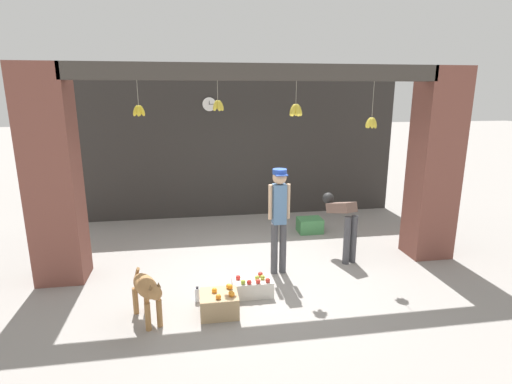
{
  "coord_description": "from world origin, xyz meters",
  "views": [
    {
      "loc": [
        -1.01,
        -5.81,
        2.83
      ],
      "look_at": [
        0.0,
        0.47,
        1.22
      ],
      "focal_mm": 28.0,
      "sensor_mm": 36.0,
      "label": 1
    }
  ],
  "objects_px": {
    "worker_stooping": "(342,219)",
    "fruit_crate_apples": "(253,287)",
    "water_bottle": "(197,295)",
    "wall_clock": "(209,104)",
    "produce_box_green": "(310,225)",
    "shopkeeper": "(279,213)",
    "dog": "(147,290)",
    "fruit_crate_oranges": "(219,303)"
  },
  "relations": [
    {
      "from": "fruit_crate_apples",
      "to": "produce_box_green",
      "type": "height_order",
      "value": "fruit_crate_apples"
    },
    {
      "from": "dog",
      "to": "wall_clock",
      "type": "relative_size",
      "value": 2.66
    },
    {
      "from": "fruit_crate_apples",
      "to": "produce_box_green",
      "type": "bearing_deg",
      "value": 57.1
    },
    {
      "from": "produce_box_green",
      "to": "wall_clock",
      "type": "distance_m",
      "value": 3.39
    },
    {
      "from": "worker_stooping",
      "to": "water_bottle",
      "type": "xyz_separation_m",
      "value": [
        -2.5,
        -1.12,
        -0.62
      ]
    },
    {
      "from": "shopkeeper",
      "to": "worker_stooping",
      "type": "xyz_separation_m",
      "value": [
        1.2,
        0.4,
        -0.29
      ]
    },
    {
      "from": "fruit_crate_apples",
      "to": "shopkeeper",
      "type": "bearing_deg",
      "value": 51.73
    },
    {
      "from": "fruit_crate_oranges",
      "to": "water_bottle",
      "type": "height_order",
      "value": "fruit_crate_oranges"
    },
    {
      "from": "dog",
      "to": "wall_clock",
      "type": "height_order",
      "value": "wall_clock"
    },
    {
      "from": "dog",
      "to": "wall_clock",
      "type": "bearing_deg",
      "value": 141.02
    },
    {
      "from": "fruit_crate_oranges",
      "to": "wall_clock",
      "type": "relative_size",
      "value": 1.57
    },
    {
      "from": "shopkeeper",
      "to": "produce_box_green",
      "type": "distance_m",
      "value": 2.22
    },
    {
      "from": "dog",
      "to": "fruit_crate_apples",
      "type": "height_order",
      "value": "dog"
    },
    {
      "from": "worker_stooping",
      "to": "water_bottle",
      "type": "distance_m",
      "value": 2.81
    },
    {
      "from": "shopkeeper",
      "to": "water_bottle",
      "type": "xyz_separation_m",
      "value": [
        -1.3,
        -0.72,
        -0.9
      ]
    },
    {
      "from": "produce_box_green",
      "to": "water_bottle",
      "type": "bearing_deg",
      "value": -133.41
    },
    {
      "from": "fruit_crate_oranges",
      "to": "water_bottle",
      "type": "xyz_separation_m",
      "value": [
        -0.28,
        0.36,
        -0.04
      ]
    },
    {
      "from": "water_bottle",
      "to": "wall_clock",
      "type": "relative_size",
      "value": 0.7
    },
    {
      "from": "water_bottle",
      "to": "produce_box_green",
      "type": "bearing_deg",
      "value": 46.59
    },
    {
      "from": "wall_clock",
      "to": "worker_stooping",
      "type": "bearing_deg",
      "value": -52.71
    },
    {
      "from": "fruit_crate_oranges",
      "to": "water_bottle",
      "type": "relative_size",
      "value": 2.24
    },
    {
      "from": "worker_stooping",
      "to": "wall_clock",
      "type": "bearing_deg",
      "value": 110.76
    },
    {
      "from": "dog",
      "to": "worker_stooping",
      "type": "bearing_deg",
      "value": 90.45
    },
    {
      "from": "fruit_crate_oranges",
      "to": "dog",
      "type": "bearing_deg",
      "value": -177.69
    },
    {
      "from": "shopkeeper",
      "to": "fruit_crate_apples",
      "type": "height_order",
      "value": "shopkeeper"
    },
    {
      "from": "dog",
      "to": "shopkeeper",
      "type": "bearing_deg",
      "value": 94.68
    },
    {
      "from": "worker_stooping",
      "to": "fruit_crate_apples",
      "type": "bearing_deg",
      "value": -164.97
    },
    {
      "from": "dog",
      "to": "fruit_crate_oranges",
      "type": "xyz_separation_m",
      "value": [
        0.9,
        0.04,
        -0.29
      ]
    },
    {
      "from": "shopkeeper",
      "to": "wall_clock",
      "type": "bearing_deg",
      "value": -75.56
    },
    {
      "from": "shopkeeper",
      "to": "produce_box_green",
      "type": "xyz_separation_m",
      "value": [
        1.05,
        1.76,
        -0.86
      ]
    },
    {
      "from": "dog",
      "to": "fruit_crate_apples",
      "type": "distance_m",
      "value": 1.5
    },
    {
      "from": "worker_stooping",
      "to": "dog",
      "type": "bearing_deg",
      "value": -170.72
    },
    {
      "from": "dog",
      "to": "fruit_crate_apples",
      "type": "relative_size",
      "value": 1.47
    },
    {
      "from": "dog",
      "to": "produce_box_green",
      "type": "height_order",
      "value": "dog"
    },
    {
      "from": "worker_stooping",
      "to": "produce_box_green",
      "type": "xyz_separation_m",
      "value": [
        -0.15,
        1.36,
        -0.57
      ]
    },
    {
      "from": "produce_box_green",
      "to": "water_bottle",
      "type": "xyz_separation_m",
      "value": [
        -2.35,
        -2.48,
        -0.04
      ]
    },
    {
      "from": "dog",
      "to": "produce_box_green",
      "type": "relative_size",
      "value": 1.69
    },
    {
      "from": "produce_box_green",
      "to": "water_bottle",
      "type": "distance_m",
      "value": 3.41
    },
    {
      "from": "shopkeeper",
      "to": "fruit_crate_oranges",
      "type": "bearing_deg",
      "value": 45.04
    },
    {
      "from": "fruit_crate_oranges",
      "to": "fruit_crate_apples",
      "type": "xyz_separation_m",
      "value": [
        0.5,
        0.42,
        -0.02
      ]
    },
    {
      "from": "fruit_crate_oranges",
      "to": "shopkeeper",
      "type": "bearing_deg",
      "value": 46.39
    },
    {
      "from": "worker_stooping",
      "to": "wall_clock",
      "type": "xyz_separation_m",
      "value": [
        -2.09,
        2.74,
        1.84
      ]
    }
  ]
}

